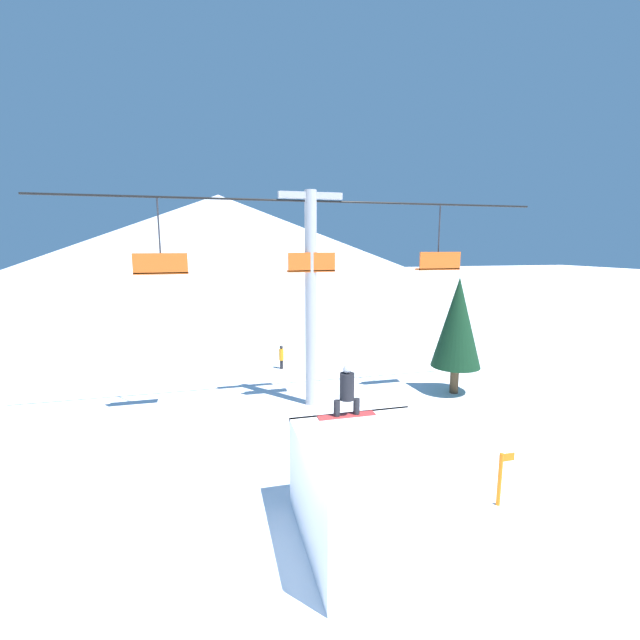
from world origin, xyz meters
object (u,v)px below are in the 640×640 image
distant_skier (281,356)px  pine_tree_near (457,323)px  snowboarder (347,391)px  trail_marker (500,477)px  snow_ramp (376,491)px

distant_skier → pine_tree_near: bearing=-39.7°
snowboarder → trail_marker: snowboarder is taller
snow_ramp → trail_marker: size_ratio=2.58×
snowboarder → trail_marker: size_ratio=1.05×
snow_ramp → trail_marker: 3.41m
snowboarder → trail_marker: (3.54, -1.16, -2.09)m
snow_ramp → snowboarder: snowboarder is taller
snowboarder → distant_skier: size_ratio=1.15×
pine_tree_near → distant_skier: pine_tree_near is taller
trail_marker → distant_skier: trail_marker is taller
snowboarder → pine_tree_near: 9.38m
pine_tree_near → distant_skier: bearing=140.3°
trail_marker → distant_skier: 13.34m
snowboarder → distant_skier: (0.34, 11.78, -2.15)m
snow_ramp → distant_skier: snow_ramp is taller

